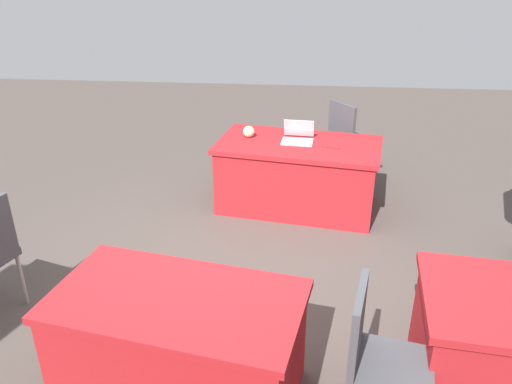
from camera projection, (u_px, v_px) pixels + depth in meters
name	position (u px, v px, depth m)	size (l,w,h in m)	color
ground_plane	(231.00, 295.00, 4.08)	(14.40, 14.40, 0.00)	#4C423D
table_foreground	(298.00, 175.00, 5.36)	(1.79, 1.16, 0.73)	#AD1E23
table_mid_right	(180.00, 346.00, 3.03)	(1.57, 1.04, 0.73)	#AD1E23
chair_aisle	(379.00, 356.00, 2.71)	(0.52, 0.52, 0.94)	#9E9993
chair_by_pillar	(349.00, 136.00, 5.92)	(0.62, 0.62, 0.96)	#9E9993
laptop_silver	(298.00, 138.00, 5.24)	(0.34, 0.32, 0.21)	silver
yarn_ball	(249.00, 132.00, 5.34)	(0.12, 0.12, 0.12)	beige
scissors_red	(331.00, 147.00, 5.08)	(0.18, 0.04, 0.01)	red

